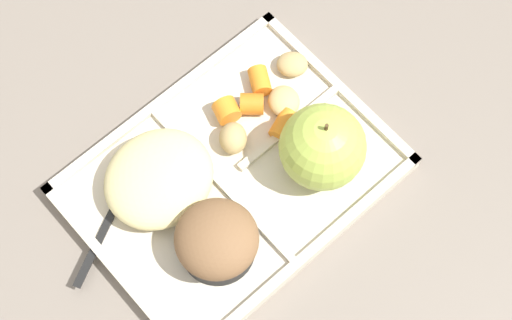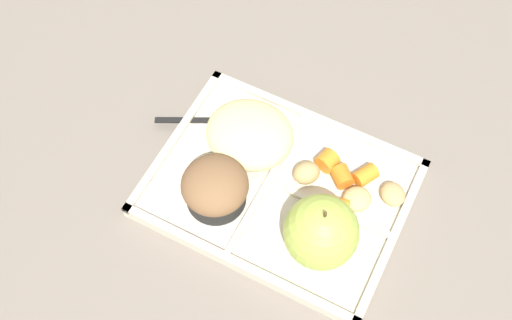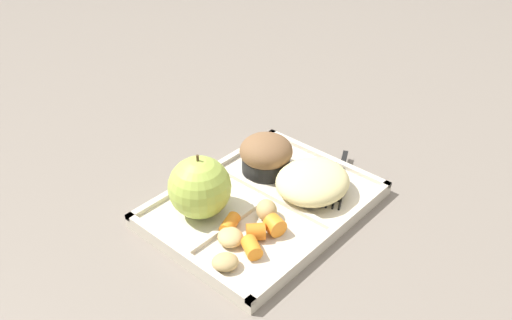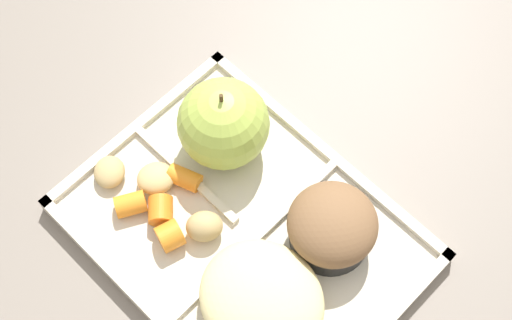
{
  "view_description": "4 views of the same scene",
  "coord_description": "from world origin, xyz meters",
  "px_view_note": "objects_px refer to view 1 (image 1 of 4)",
  "views": [
    {
      "loc": [
        0.18,
        0.23,
        0.78
      ],
      "look_at": [
        -0.01,
        0.02,
        0.07
      ],
      "focal_mm": 56.96,
      "sensor_mm": 36.0,
      "label": 1
    },
    {
      "loc": [
        -0.14,
        0.33,
        0.71
      ],
      "look_at": [
        0.03,
        0.0,
        0.06
      ],
      "focal_mm": 44.44,
      "sensor_mm": 36.0,
      "label": 2
    },
    {
      "loc": [
        -0.46,
        -0.4,
        0.49
      ],
      "look_at": [
        0.04,
        0.05,
        0.04
      ],
      "focal_mm": 38.1,
      "sensor_mm": 36.0,
      "label": 3
    },
    {
      "loc": [
        0.18,
        -0.16,
        0.66
      ],
      "look_at": [
        -0.03,
        0.04,
        0.06
      ],
      "focal_mm": 52.91,
      "sensor_mm": 36.0,
      "label": 4
    }
  ],
  "objects_px": {
    "bran_muffin": "(217,241)",
    "plastic_fork": "(116,204)",
    "green_apple": "(323,147)",
    "lunch_tray": "(233,177)"
  },
  "relations": [
    {
      "from": "bran_muffin",
      "to": "plastic_fork",
      "type": "bearing_deg",
      "value": -65.87
    },
    {
      "from": "lunch_tray",
      "to": "green_apple",
      "type": "bearing_deg",
      "value": 146.64
    },
    {
      "from": "bran_muffin",
      "to": "lunch_tray",
      "type": "bearing_deg",
      "value": -141.48
    },
    {
      "from": "lunch_tray",
      "to": "bran_muffin",
      "type": "bearing_deg",
      "value": 38.52
    },
    {
      "from": "green_apple",
      "to": "bran_muffin",
      "type": "distance_m",
      "value": 0.14
    },
    {
      "from": "green_apple",
      "to": "lunch_tray",
      "type": "bearing_deg",
      "value": -33.36
    },
    {
      "from": "lunch_tray",
      "to": "bran_muffin",
      "type": "height_order",
      "value": "bran_muffin"
    },
    {
      "from": "green_apple",
      "to": "plastic_fork",
      "type": "bearing_deg",
      "value": -29.43
    },
    {
      "from": "green_apple",
      "to": "plastic_fork",
      "type": "relative_size",
      "value": 0.66
    },
    {
      "from": "green_apple",
      "to": "bran_muffin",
      "type": "bearing_deg",
      "value": -0.0
    }
  ]
}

